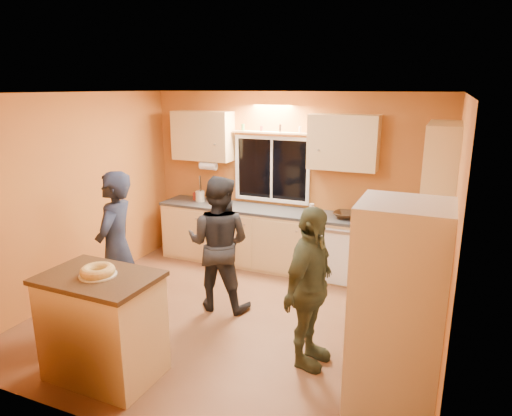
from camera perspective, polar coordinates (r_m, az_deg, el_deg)
The scene contains 14 objects.
ground at distance 5.56m, azimuth -2.75°, elevation -13.68°, with size 4.50×4.50×0.00m, color brown.
room_shell at distance 5.31m, azimuth 0.13°, elevation 3.59°, with size 4.54×4.04×2.61m.
back_counter at distance 6.82m, azimuth 3.54°, elevation -4.02°, with size 4.23×0.62×0.90m.
right_counter at distance 5.37m, azimuth 19.13°, elevation -10.28°, with size 0.62×1.84×0.90m.
refrigerator at distance 4.01m, azimuth 17.30°, elevation -11.91°, with size 0.72×0.70×1.80m, color silver.
island at distance 4.60m, azimuth -18.60°, elevation -13.73°, with size 1.06×0.73×1.02m.
bundt_pastry at distance 4.38m, azimuth -19.19°, elevation -7.43°, with size 0.31×0.31×0.09m, color tan.
person_left at distance 5.44m, azimuth -17.05°, elevation -4.81°, with size 0.65×0.42×1.77m, color black.
person_center at distance 5.54m, azimuth -4.70°, elevation -4.43°, with size 0.81×0.63×1.66m, color black.
person_right at distance 4.44m, azimuth 6.71°, elevation -9.94°, with size 0.94×0.39×1.61m, color #353C26.
mixing_bowl at distance 6.44m, azimuth 11.14°, elevation -0.86°, with size 0.33×0.33×0.08m, color black.
utensil_crock at distance 7.27m, azimuth -7.02°, elevation 1.47°, with size 0.14×0.14×0.17m, color beige.
potted_plant at distance 4.41m, azimuth 18.70°, elevation -7.63°, with size 0.24×0.21×0.26m, color gray.
red_box at distance 5.95m, azimuth 20.62°, elevation -2.95°, with size 0.16×0.12×0.07m, color #A02818.
Camera 1 is at (2.15, -4.39, 2.66)m, focal length 32.00 mm.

